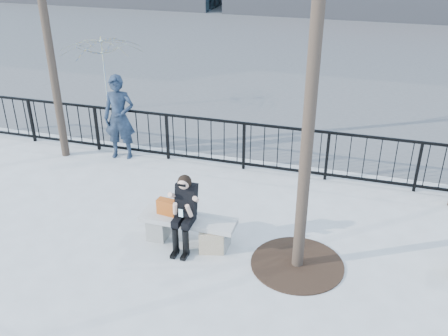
# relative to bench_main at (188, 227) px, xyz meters

# --- Properties ---
(ground) EXTENTS (120.00, 120.00, 0.00)m
(ground) POSITION_rel_bench_main_xyz_m (0.00, 0.00, -0.30)
(ground) COLOR #A0A09B
(ground) RESTS_ON ground
(street_surface) EXTENTS (60.00, 23.00, 0.01)m
(street_surface) POSITION_rel_bench_main_xyz_m (0.00, 15.00, -0.30)
(street_surface) COLOR #474747
(street_surface) RESTS_ON ground
(railing) EXTENTS (14.00, 0.06, 1.10)m
(railing) POSITION_rel_bench_main_xyz_m (0.00, 3.00, 0.25)
(railing) COLOR black
(railing) RESTS_ON ground
(tree_grate) EXTENTS (1.50, 1.50, 0.02)m
(tree_grate) POSITION_rel_bench_main_xyz_m (1.90, -0.10, -0.29)
(tree_grate) COLOR black
(tree_grate) RESTS_ON ground
(bench_main) EXTENTS (1.65, 0.46, 0.49)m
(bench_main) POSITION_rel_bench_main_xyz_m (0.00, 0.00, 0.00)
(bench_main) COLOR slate
(bench_main) RESTS_ON ground
(seated_woman) EXTENTS (0.50, 0.64, 1.34)m
(seated_woman) POSITION_rel_bench_main_xyz_m (0.00, -0.16, 0.37)
(seated_woman) COLOR black
(seated_woman) RESTS_ON ground
(handbag) EXTENTS (0.34, 0.19, 0.27)m
(handbag) POSITION_rel_bench_main_xyz_m (-0.38, 0.02, 0.32)
(handbag) COLOR #AC4A15
(handbag) RESTS_ON bench_main
(shopping_bag) EXTENTS (0.43, 0.25, 0.39)m
(shopping_bag) POSITION_rel_bench_main_xyz_m (0.47, -0.19, -0.11)
(shopping_bag) COLOR #CAAC8E
(shopping_bag) RESTS_ON ground
(standing_man) EXTENTS (0.78, 0.59, 1.95)m
(standing_man) POSITION_rel_bench_main_xyz_m (-2.66, 2.80, 0.67)
(standing_man) COLOR black
(standing_man) RESTS_ON ground
(vendor_umbrella) EXTENTS (2.36, 2.41, 2.12)m
(vendor_umbrella) POSITION_rel_bench_main_xyz_m (-4.56, 5.56, 0.76)
(vendor_umbrella) COLOR yellow
(vendor_umbrella) RESTS_ON ground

